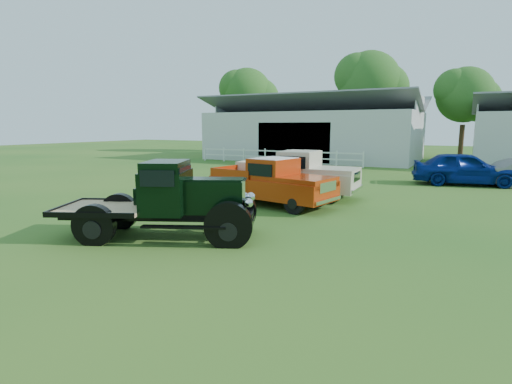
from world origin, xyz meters
The scene contains 10 objects.
ground centered at (0.00, 0.00, 0.00)m, with size 120.00×120.00×0.00m, color #24591A.
shed_left centered at (-7.00, 26.00, 2.80)m, with size 18.80×10.20×5.60m, color silver, non-canonical shape.
fence_rail centered at (-8.00, 20.00, 0.60)m, with size 14.20×0.16×1.20m, color white, non-canonical shape.
tree_a centered at (-18.00, 33.00, 5.25)m, with size 6.30×6.30×10.50m, color #245A17, non-canonical shape.
tree_b centered at (-4.00, 34.00, 5.75)m, with size 6.90×6.90×11.50m, color #245A17, non-canonical shape.
tree_c centered at (5.00, 33.00, 4.50)m, with size 5.40×5.40×9.00m, color #245A17, non-canonical shape.
vintage_flatbed centered at (-1.45, -1.04, 1.04)m, with size 5.26×2.09×2.09m, color black, non-canonical shape.
red_pickup centered at (-0.84, 4.38, 0.92)m, with size 5.04×1.94×1.84m, color #AF2F0B, non-canonical shape.
white_pickup centered at (-0.67, 6.55, 0.97)m, with size 5.27×2.04×1.93m, color #BFB79B, non-canonical shape.
misc_car_blue centered at (5.61, 13.89, 0.85)m, with size 2.01×5.00×1.71m, color navy.
Camera 1 is at (5.76, -9.21, 3.00)m, focal length 28.00 mm.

